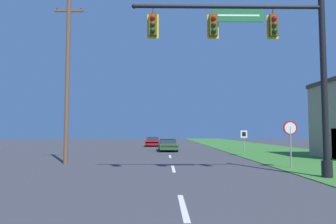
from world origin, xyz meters
TOP-DOWN VIEW (x-y plane):
  - grass_verge_right at (10.50, 30.00)m, footprint 10.00×110.00m
  - road_center_line at (0.00, 22.00)m, footprint 0.16×34.80m
  - signal_mast at (4.19, 10.71)m, footprint 8.52×0.47m
  - car_ahead at (-0.09, 29.02)m, footprint 2.06×4.77m
  - far_car at (-2.02, 39.04)m, footprint 1.82×4.25m
  - stop_sign at (6.30, 14.05)m, footprint 0.76×0.07m
  - route_sign_post at (6.09, 22.59)m, footprint 0.55×0.06m
  - utility_pole_near at (-6.52, 16.61)m, footprint 1.80×0.26m

SIDE VIEW (x-z plane):
  - road_center_line at x=0.00m, z-range 0.00..0.01m
  - grass_verge_right at x=10.50m, z-range 0.00..0.04m
  - far_car at x=-2.02m, z-range 0.01..1.20m
  - car_ahead at x=-0.09m, z-range 0.01..1.20m
  - route_sign_post at x=6.09m, z-range 0.51..2.54m
  - stop_sign at x=6.30m, z-range 0.61..3.12m
  - signal_mast at x=4.19m, z-range 1.02..9.27m
  - utility_pole_near at x=-6.52m, z-range 0.16..10.67m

